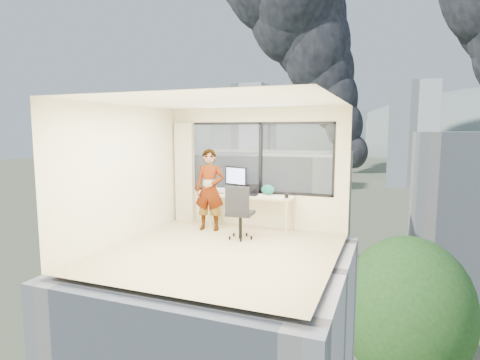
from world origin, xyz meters
The scene contains 25 objects.
floor centered at (0.00, 0.00, 0.00)m, with size 4.00×4.00×0.01m, color #CBBA84.
ceiling centered at (0.00, 0.00, 2.60)m, with size 4.00×4.00×0.01m, color white.
wall_front centered at (0.00, -2.00, 1.30)m, with size 4.00×0.01×2.60m, color #F0E9B9.
wall_left centered at (-2.00, 0.00, 1.30)m, with size 0.01×4.00×2.60m, color #F0E9B9.
wall_right centered at (2.00, 0.00, 1.30)m, with size 0.01×4.00×2.60m, color #F0E9B9.
window_wall centered at (0.05, 2.00, 1.52)m, with size 3.30×0.16×1.55m, color black, non-canonical shape.
curtain centered at (-1.72, 1.88, 1.15)m, with size 0.45×0.14×2.30m, color beige.
desk centered at (0.00, 1.66, 0.38)m, with size 1.80×0.60×0.75m, color tan.
chair centered at (0.06, 0.88, 0.55)m, with size 0.56×0.56×1.09m, color black, non-canonical shape.
person centered at (-0.81, 1.31, 0.87)m, with size 0.63×0.42×1.73m, color #2D2D33.
monitor centered at (-0.38, 1.75, 1.05)m, with size 0.60×0.13×0.60m, color black, non-canonical shape.
game_console centered at (-0.80, 1.85, 0.79)m, with size 0.32×0.27×0.08m, color white.
laptop centered at (-0.02, 1.62, 0.85)m, with size 0.32×0.34×0.21m, color black, non-canonical shape.
cellphone centered at (-0.67, 1.61, 0.76)m, with size 0.10×0.05×0.01m, color black.
pen_cup centered at (0.80, 1.58, 0.80)m, with size 0.08×0.08×0.10m, color black.
handbag centered at (0.32, 1.83, 0.86)m, with size 0.28×0.14×0.22m, color #0D5145.
exterior_ground centered at (0.00, 120.00, -14.00)m, with size 400.00×400.00×0.04m, color #515B3D.
near_bldg_a centered at (-9.00, 30.00, -7.00)m, with size 16.00×12.00×14.00m, color beige.
far_tower_a centered at (-35.00, 95.00, 0.00)m, with size 14.00×14.00×28.00m, color silver.
far_tower_b centered at (8.00, 120.00, 1.00)m, with size 13.00×13.00×30.00m, color silver.
far_tower_d centered at (-60.00, 150.00, -3.00)m, with size 16.00×14.00×22.00m, color silver.
hill_a centered at (-120.00, 320.00, -14.00)m, with size 288.00×216.00×90.00m, color slate.
tree_a centered at (-16.00, 22.00, -10.00)m, with size 7.00×7.00×8.00m, color #28521B, non-canonical shape.
tree_b centered at (4.00, 18.00, -9.50)m, with size 7.60×7.60×9.00m, color #28521B, non-canonical shape.
smoke_plume_a centered at (-10.00, 150.00, 39.00)m, with size 40.00×24.00×90.00m, color black, non-canonical shape.
Camera 1 is at (2.77, -6.19, 2.12)m, focal length 29.52 mm.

